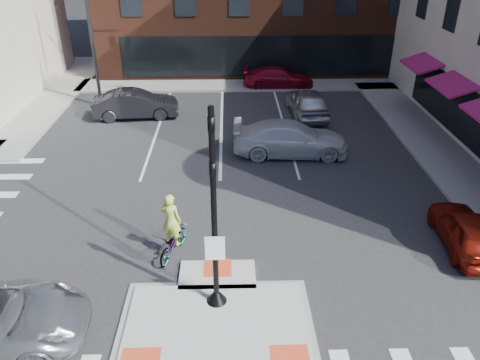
{
  "coord_description": "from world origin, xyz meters",
  "views": [
    {
      "loc": [
        0.42,
        -9.99,
        9.75
      ],
      "look_at": [
        0.78,
        4.35,
        2.0
      ],
      "focal_mm": 35.0,
      "sensor_mm": 36.0,
      "label": 1
    }
  ],
  "objects_px": {
    "red_sedan": "(467,230)",
    "bg_car_silver": "(307,102)",
    "white_pickup": "(291,138)",
    "bg_car_red": "(278,78)",
    "bg_car_dark": "(136,104)",
    "cyclist": "(172,235)"
  },
  "relations": [
    {
      "from": "red_sedan",
      "to": "bg_car_silver",
      "type": "distance_m",
      "value": 13.48
    },
    {
      "from": "white_pickup",
      "to": "bg_car_red",
      "type": "bearing_deg",
      "value": -0.05
    },
    {
      "from": "bg_car_dark",
      "to": "bg_car_silver",
      "type": "xyz_separation_m",
      "value": [
        9.95,
        0.11,
        0.0
      ]
    },
    {
      "from": "white_pickup",
      "to": "cyclist",
      "type": "height_order",
      "value": "cyclist"
    },
    {
      "from": "bg_car_silver",
      "to": "red_sedan",
      "type": "bearing_deg",
      "value": 101.26
    },
    {
      "from": "bg_car_silver",
      "to": "bg_car_dark",
      "type": "bearing_deg",
      "value": -3.18
    },
    {
      "from": "bg_car_dark",
      "to": "bg_car_silver",
      "type": "distance_m",
      "value": 9.95
    },
    {
      "from": "red_sedan",
      "to": "bg_car_red",
      "type": "bearing_deg",
      "value": -72.15
    },
    {
      "from": "red_sedan",
      "to": "cyclist",
      "type": "xyz_separation_m",
      "value": [
        -10.0,
        -0.21,
        0.12
      ]
    },
    {
      "from": "red_sedan",
      "to": "cyclist",
      "type": "height_order",
      "value": "cyclist"
    },
    {
      "from": "bg_car_dark",
      "to": "white_pickup",
      "type": "bearing_deg",
      "value": -128.02
    },
    {
      "from": "red_sedan",
      "to": "bg_car_red",
      "type": "distance_m",
      "value": 19.07
    },
    {
      "from": "bg_car_red",
      "to": "cyclist",
      "type": "relative_size",
      "value": 2.05
    },
    {
      "from": "white_pickup",
      "to": "bg_car_red",
      "type": "relative_size",
      "value": 1.15
    },
    {
      "from": "red_sedan",
      "to": "bg_car_dark",
      "type": "relative_size",
      "value": 0.81
    },
    {
      "from": "bg_car_dark",
      "to": "bg_car_red",
      "type": "relative_size",
      "value": 1.01
    },
    {
      "from": "white_pickup",
      "to": "cyclist",
      "type": "distance_m",
      "value": 9.31
    },
    {
      "from": "cyclist",
      "to": "bg_car_red",
      "type": "bearing_deg",
      "value": -85.57
    },
    {
      "from": "red_sedan",
      "to": "bg_car_silver",
      "type": "height_order",
      "value": "bg_car_silver"
    },
    {
      "from": "red_sedan",
      "to": "bg_car_red",
      "type": "height_order",
      "value": "bg_car_red"
    },
    {
      "from": "white_pickup",
      "to": "bg_car_dark",
      "type": "distance_m",
      "value": 9.82
    },
    {
      "from": "cyclist",
      "to": "red_sedan",
      "type": "bearing_deg",
      "value": -158.41
    }
  ]
}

